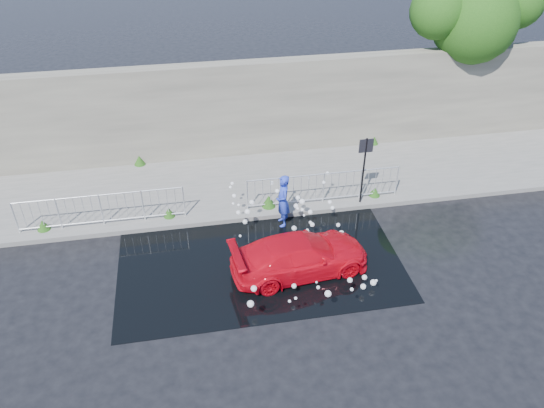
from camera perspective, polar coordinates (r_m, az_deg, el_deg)
The scene contains 13 objects.
ground at distance 14.61m, azimuth -2.73°, elevation -8.72°, with size 90.00×90.00×0.00m, color black.
pavement at distance 18.51m, azimuth -4.87°, elevation 1.99°, with size 30.00×4.00×0.15m, color #62625D.
curb at distance 16.86m, azimuth -4.14°, elevation -1.60°, with size 30.00×0.25×0.16m, color #62625D.
retaining_wall at distance 19.57m, azimuth -5.83°, elevation 9.93°, with size 30.00×0.60×3.50m, color #5B564C.
puddle at distance 15.39m, azimuth -1.40°, elevation -5.97°, with size 8.00×5.00×0.01m, color black.
sign_post at distance 16.87m, azimuth 9.92°, elevation 4.61°, with size 0.45×0.06×2.50m.
tree at distance 21.58m, azimuth 21.04°, elevation 18.31°, with size 4.99×3.13×6.19m.
railing_left at distance 16.97m, azimuth -17.91°, elevation -0.46°, with size 5.05×0.05×1.10m.
railing_right at distance 17.25m, azimuth 5.57°, elevation 1.87°, with size 5.05×0.05×1.10m.
weeds at distance 17.94m, azimuth -5.23°, elevation 1.75°, with size 12.17×3.93×0.41m.
water_spray at distance 15.38m, azimuth 2.95°, elevation -2.97°, with size 3.61×5.49×1.07m.
red_car at distance 14.69m, azimuth 3.06°, elevation -5.53°, with size 1.57×3.85×1.12m, color red.
person at distance 16.24m, azimuth 1.17°, elevation 0.33°, with size 0.63×0.42×1.74m, color blue.
Camera 1 is at (-1.19, -10.57, 10.02)m, focal length 35.00 mm.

